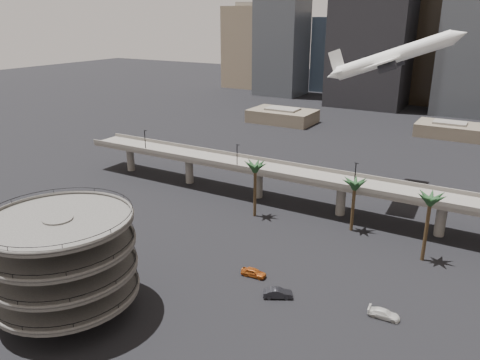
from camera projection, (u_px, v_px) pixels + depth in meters
The scene contains 10 objects.
ground at pixel (150, 324), 71.44m from camera, with size 700.00×700.00×0.00m, color black.
parking_ramp at pixel (63, 257), 71.16m from camera, with size 22.20×22.20×17.35m.
overpass at pixel (298, 177), 113.67m from camera, with size 130.00×9.30×14.70m.
palm_trees at pixel (380, 187), 95.94m from camera, with size 54.40×18.40×14.00m.
low_buildings at pixel (405, 128), 182.76m from camera, with size 135.00×27.50×6.80m.
skyline at pixel (465, 24), 226.93m from camera, with size 269.00×86.00×112.07m.
airborne_jet at pixel (391, 57), 112.31m from camera, with size 32.77×29.46×14.69m.
car_a at pixel (254, 272), 84.24m from camera, with size 1.86×4.63×1.58m, color #A54C17.
car_b at pixel (278, 293), 77.88m from camera, with size 1.73×4.97×1.64m, color black.
car_c at pixel (384, 314), 72.67m from camera, with size 1.98×4.87×1.41m, color silver.
Camera 1 is at (42.39, -44.74, 44.48)m, focal length 35.00 mm.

